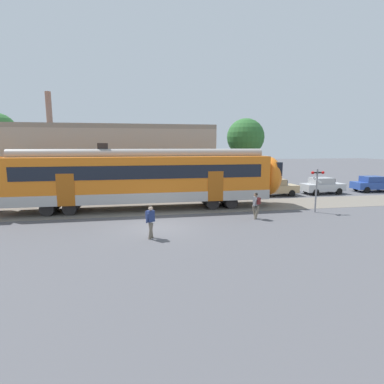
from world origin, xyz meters
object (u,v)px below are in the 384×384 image
object	(u,v)px
commuter_train	(13,181)
pedestrian_navy	(150,219)
parked_car_silver	(322,186)
crossing_signal	(317,183)
parked_car_tan	(275,187)
parked_car_blue	(373,184)
pedestrian_grey	(256,203)

from	to	relation	value
commuter_train	pedestrian_navy	bearing A→B (deg)	-39.29
parked_car_silver	crossing_signal	bearing A→B (deg)	-126.48
parked_car_tan	parked_car_blue	world-z (taller)	same
parked_car_blue	parked_car_tan	bearing A→B (deg)	-177.31
commuter_train	crossing_signal	distance (m)	20.37
pedestrian_navy	pedestrian_grey	distance (m)	7.27
parked_car_silver	parked_car_blue	distance (m)	5.82
parked_car_blue	parked_car_silver	bearing A→B (deg)	-177.03
pedestrian_grey	parked_car_silver	size ratio (longest dim) A/B	0.41
commuter_train	pedestrian_navy	size ratio (longest dim) A/B	22.83
pedestrian_navy	parked_car_silver	size ratio (longest dim) A/B	0.41
parked_car_tan	parked_car_blue	size ratio (longest dim) A/B	0.98
parked_car_blue	crossing_signal	bearing A→B (deg)	-145.99
crossing_signal	commuter_train	bearing A→B (deg)	170.82
parked_car_tan	parked_car_silver	world-z (taller)	same
pedestrian_navy	parked_car_tan	size ratio (longest dim) A/B	0.42
commuter_train	parked_car_silver	size ratio (longest dim) A/B	9.34
pedestrian_grey	parked_car_blue	distance (m)	18.04
pedestrian_navy	pedestrian_grey	size ratio (longest dim) A/B	1.00
pedestrian_grey	parked_car_silver	bearing A→B (deg)	39.17
parked_car_tan	parked_car_silver	size ratio (longest dim) A/B	0.98
pedestrian_grey	crossing_signal	size ratio (longest dim) A/B	0.56
parked_car_silver	crossing_signal	distance (m)	9.06
pedestrian_grey	parked_car_tan	xyz separation A→B (m)	(5.16, 8.02, -0.21)
pedestrian_navy	crossing_signal	xyz separation A→B (m)	(11.45, 3.84, 1.02)
pedestrian_navy	parked_car_tan	world-z (taller)	pedestrian_navy
commuter_train	pedestrian_grey	world-z (taller)	commuter_train
commuter_train	parked_car_tan	distance (m)	20.91
pedestrian_navy	parked_car_blue	world-z (taller)	pedestrian_navy
commuter_train	parked_car_blue	size ratio (longest dim) A/B	9.32
pedestrian_grey	parked_car_blue	bearing A→B (deg)	28.20
pedestrian_grey	parked_car_tan	size ratio (longest dim) A/B	0.42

